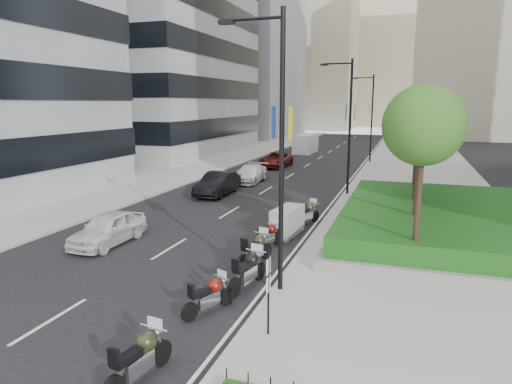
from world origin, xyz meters
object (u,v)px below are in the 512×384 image
at_px(lamp_post_1, 348,120).
at_px(motorcycle_2, 248,270).
at_px(lamp_post_2, 370,114).
at_px(motorcycle_4, 269,236).
at_px(motorcycle_0, 140,358).
at_px(motorcycle_3, 256,249).
at_px(motorcycle_6, 307,214).
at_px(delivery_van, 305,145).
at_px(motorcycle_1, 210,296).
at_px(car_d, 276,160).
at_px(motorcycle_5, 287,222).
at_px(parking_sign, 268,288).
at_px(car_b, 218,184).
at_px(lamp_post_0, 277,140).
at_px(car_c, 250,174).
at_px(car_a, 108,229).

bearing_deg(lamp_post_1, motorcycle_2, -93.37).
bearing_deg(lamp_post_2, motorcycle_4, -92.98).
height_order(motorcycle_0, motorcycle_3, motorcycle_3).
bearing_deg(motorcycle_6, delivery_van, 33.40).
xyz_separation_m(motorcycle_1, motorcycle_3, (-0.02, 4.39, 0.07)).
bearing_deg(car_d, delivery_van, 90.41).
height_order(motorcycle_1, motorcycle_5, motorcycle_5).
relative_size(motorcycle_3, motorcycle_6, 1.08).
xyz_separation_m(motorcycle_1, motorcycle_5, (0.16, 8.59, 0.14)).
bearing_deg(parking_sign, motorcycle_5, 101.66).
xyz_separation_m(parking_sign, motorcycle_3, (-2.14, 5.34, -0.84)).
distance_m(motorcycle_2, motorcycle_4, 4.39).
bearing_deg(motorcycle_3, car_b, 43.57).
distance_m(lamp_post_0, motorcycle_2, 4.55).
bearing_deg(motorcycle_5, lamp_post_0, -161.10).
distance_m(lamp_post_0, motorcycle_1, 5.18).
relative_size(lamp_post_2, motorcycle_2, 3.82).
xyz_separation_m(lamp_post_0, motorcycle_0, (-1.52, -5.74, -4.47)).
distance_m(motorcycle_5, delivery_van, 36.33).
bearing_deg(car_d, motorcycle_0, -78.56).
height_order(lamp_post_0, motorcycle_4, lamp_post_0).
height_order(motorcycle_0, motorcycle_5, motorcycle_5).
distance_m(motorcycle_2, motorcycle_6, 8.70).
bearing_deg(motorcycle_0, lamp_post_2, 6.37).
bearing_deg(lamp_post_0, lamp_post_1, 90.00).
height_order(lamp_post_0, car_c, lamp_post_0).
height_order(motorcycle_1, motorcycle_3, motorcycle_3).
height_order(motorcycle_2, motorcycle_3, motorcycle_2).
bearing_deg(lamp_post_1, motorcycle_4, -97.22).
xyz_separation_m(lamp_post_2, car_c, (-7.85, -15.09, -4.38)).
bearing_deg(car_b, car_c, 86.34).
xyz_separation_m(motorcycle_2, motorcycle_3, (-0.49, 2.25, -0.02)).
xyz_separation_m(motorcycle_2, delivery_van, (-7.32, 42.10, 0.43)).
bearing_deg(car_c, motorcycle_0, -76.84).
height_order(parking_sign, motorcycle_3, parking_sign).
bearing_deg(lamp_post_0, car_d, 106.05).
bearing_deg(motorcycle_5, parking_sign, -160.80).
distance_m(lamp_post_1, delivery_van, 26.83).
bearing_deg(motorcycle_4, lamp_post_1, 6.52).
height_order(lamp_post_2, motorcycle_5, lamp_post_2).
bearing_deg(motorcycle_0, car_c, 22.36).
distance_m(motorcycle_2, car_a, 7.99).
relative_size(parking_sign, delivery_van, 0.46).
height_order(motorcycle_1, car_a, car_a).
xyz_separation_m(lamp_post_1, motorcycle_6, (-0.84, -8.21, -4.48)).
xyz_separation_m(parking_sign, car_b, (-8.90, 17.35, -0.67)).
bearing_deg(car_a, lamp_post_2, 75.32).
bearing_deg(motorcycle_6, motorcycle_4, -169.02).
bearing_deg(car_c, delivery_van, 90.51).
relative_size(motorcycle_2, car_a, 0.56).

